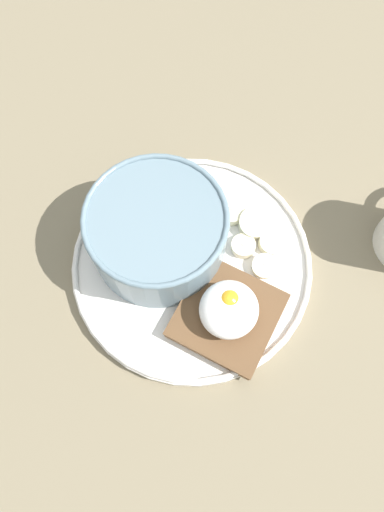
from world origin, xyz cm
name	(u,v)px	position (x,y,z in cm)	size (l,w,h in cm)	color
ground_plane	(192,269)	(0.00, 0.00, 1.00)	(120.00, 120.00, 2.00)	#73674F
plate	(192,263)	(0.00, 0.00, 2.80)	(26.06, 26.06, 1.60)	silver
oatmeal_bowl	(156,233)	(0.20, -4.15, 6.61)	(14.64, 14.64, 7.10)	slate
toast_slice	(227,316)	(3.42, 6.20, 3.83)	(10.14, 10.14, 1.48)	brown
poached_egg	(229,309)	(3.38, 6.18, 6.26)	(6.01, 5.87, 3.74)	white
banana_slice_front	(243,246)	(-4.34, 3.94, 3.49)	(3.22, 3.24, 1.05)	#F7E7C1
banana_slice_left	(271,243)	(-6.15, 6.35, 3.55)	(2.76, 2.86, 1.29)	#F4ECC5
banana_slice_back	(231,211)	(-7.37, 0.75, 3.62)	(4.19, 4.19, 1.30)	beige
banana_slice_right	(255,224)	(-7.23, 3.77, 3.77)	(5.08, 5.08, 1.75)	#F6ECC3
banana_slice_inner	(264,266)	(-3.36, 7.00, 3.66)	(2.85, 2.70, 1.55)	#FAEFC4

